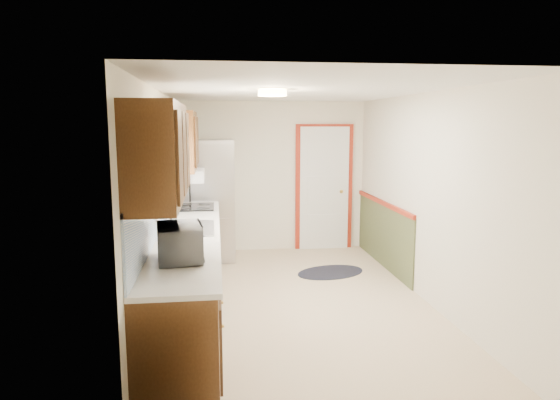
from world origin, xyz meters
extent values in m
cube|color=#CEB691|center=(0.00, 0.00, 0.00)|extent=(3.20, 5.20, 0.12)
cube|color=white|center=(0.00, 0.00, 2.40)|extent=(3.20, 5.20, 0.12)
cube|color=silver|center=(0.00, 2.50, 1.20)|extent=(3.20, 0.10, 2.40)
cube|color=silver|center=(0.00, -2.50, 1.20)|extent=(3.20, 0.10, 2.40)
cube|color=silver|center=(-1.50, 0.00, 1.20)|extent=(0.10, 5.20, 2.40)
cube|color=silver|center=(1.50, 0.00, 1.20)|extent=(0.10, 5.20, 2.40)
cube|color=#391F0D|center=(-1.20, -0.30, 0.45)|extent=(0.60, 4.00, 0.90)
cube|color=silver|center=(-1.19, -0.30, 0.92)|extent=(0.63, 4.00, 0.04)
cube|color=#609CE9|center=(-1.49, -0.30, 1.22)|extent=(0.02, 4.00, 0.55)
cube|color=#391F0D|center=(-1.32, -1.60, 1.83)|extent=(0.35, 1.40, 0.75)
cube|color=#391F0D|center=(-1.32, 1.10, 1.83)|extent=(0.35, 1.20, 0.75)
cube|color=white|center=(-1.49, -0.20, 1.62)|extent=(0.02, 1.00, 0.90)
cube|color=#D55D27|center=(-1.44, -0.20, 1.97)|extent=(0.05, 1.12, 0.24)
cube|color=#B7B7BC|center=(-1.19, -0.20, 0.95)|extent=(0.52, 0.82, 0.02)
cube|color=white|center=(-1.27, 1.15, 1.38)|extent=(0.45, 0.60, 0.15)
cube|color=maroon|center=(0.85, 2.47, 1.00)|extent=(0.94, 0.05, 2.08)
cube|color=white|center=(0.85, 2.44, 1.00)|extent=(0.80, 0.04, 2.00)
cube|color=#444C2B|center=(1.49, 1.35, 0.45)|extent=(0.02, 2.30, 0.90)
cube|color=maroon|center=(1.48, 1.35, 0.92)|extent=(0.04, 2.30, 0.06)
cylinder|color=#FFD88C|center=(-0.30, -0.20, 2.36)|extent=(0.30, 0.30, 0.06)
imported|color=white|center=(-1.20, -1.42, 1.12)|extent=(0.36, 0.56, 0.35)
cube|color=#B7B7BC|center=(-1.02, 2.05, 0.91)|extent=(0.78, 0.73, 1.81)
cylinder|color=black|center=(-1.27, 1.66, 0.81)|extent=(0.02, 0.02, 1.27)
ellipsoid|color=black|center=(0.65, 1.08, 0.01)|extent=(1.12, 0.90, 0.01)
cube|color=black|center=(-1.19, 1.17, 0.95)|extent=(0.51, 0.62, 0.02)
camera|label=1|loc=(-0.90, -5.46, 2.04)|focal=32.00mm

